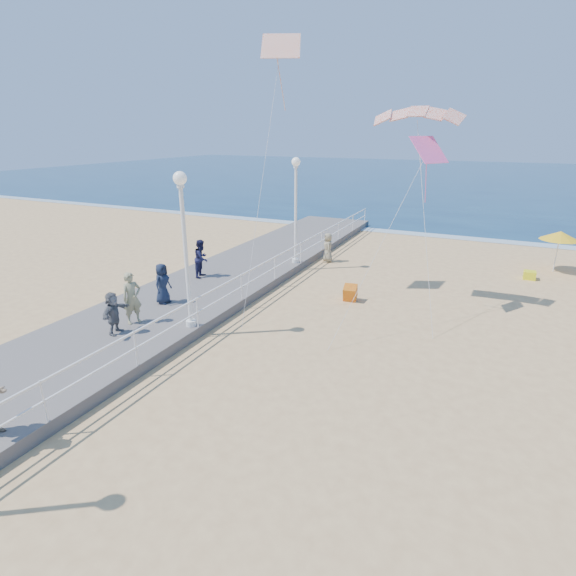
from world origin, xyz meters
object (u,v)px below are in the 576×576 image
at_px(lamp_post_mid, 184,235).
at_px(beach_walker_c, 328,248).
at_px(spectator_7, 202,258).
at_px(beach_umbrella, 560,236).
at_px(spectator_5, 113,313).
at_px(spectator_4, 162,283).
at_px(box_kite, 350,294).
at_px(lamp_post_far, 296,200).
at_px(spectator_6, 132,298).
at_px(beach_chair_left, 529,275).

xyz_separation_m(lamp_post_mid, beach_walker_c, (1.01, 11.15, -2.85)).
relative_size(spectator_7, beach_umbrella, 0.83).
bearing_deg(beach_umbrella, spectator_5, -131.79).
distance_m(beach_walker_c, beach_umbrella, 11.79).
height_order(spectator_4, box_kite, spectator_4).
height_order(lamp_post_far, spectator_5, lamp_post_far).
xyz_separation_m(spectator_6, box_kite, (6.03, 6.42, -1.04)).
bearing_deg(beach_umbrella, spectator_7, -148.33).
relative_size(spectator_4, beach_walker_c, 1.00).
xyz_separation_m(lamp_post_mid, beach_umbrella, (12.31, 14.34, -1.75)).
distance_m(lamp_post_mid, box_kite, 7.81).
xyz_separation_m(beach_umbrella, beach_chair_left, (-1.18, -1.90, -1.71)).
height_order(lamp_post_far, beach_walker_c, lamp_post_far).
relative_size(spectator_6, beach_walker_c, 1.16).
distance_m(spectator_6, box_kite, 8.87).
bearing_deg(spectator_4, lamp_post_mid, -120.64).
distance_m(lamp_post_mid, spectator_6, 3.13).
bearing_deg(spectator_5, spectator_7, -2.01).
distance_m(spectator_7, box_kite, 7.14).
xyz_separation_m(lamp_post_far, box_kite, (4.03, -3.22, -3.36)).
bearing_deg(box_kite, spectator_5, -137.03).
height_order(spectator_4, spectator_7, spectator_7).
relative_size(lamp_post_far, spectator_4, 3.26).
xyz_separation_m(spectator_7, box_kite, (7.01, 0.87, -0.99)).
bearing_deg(beach_umbrella, box_kite, -134.03).
distance_m(spectator_7, beach_walker_c, 7.42).
height_order(spectator_4, beach_umbrella, beach_umbrella).
xyz_separation_m(spectator_5, beach_umbrella, (14.25, 15.95, 0.77)).
relative_size(beach_walker_c, box_kite, 2.70).
xyz_separation_m(spectator_4, beach_chair_left, (13.49, 11.06, -1.01)).
height_order(lamp_post_mid, spectator_4, lamp_post_mid).
relative_size(lamp_post_far, spectator_7, 2.99).
relative_size(lamp_post_mid, beach_umbrella, 2.49).
bearing_deg(beach_walker_c, lamp_post_far, -53.78).
relative_size(lamp_post_far, beach_chair_left, 9.67).
bearing_deg(box_kite, lamp_post_mid, -132.93).
xyz_separation_m(lamp_post_far, spectator_4, (-2.35, -7.62, -2.45)).
bearing_deg(beach_walker_c, box_kite, 0.82).
height_order(lamp_post_far, beach_chair_left, lamp_post_far).
bearing_deg(beach_chair_left, spectator_6, -135.12).
bearing_deg(spectator_4, beach_chair_left, -50.86).
distance_m(lamp_post_mid, spectator_4, 3.66).
bearing_deg(spectator_4, spectator_6, -170.36).
bearing_deg(spectator_7, box_kite, -94.40).
bearing_deg(lamp_post_far, beach_walker_c, 64.76).
height_order(lamp_post_mid, beach_umbrella, lamp_post_mid).
height_order(spectator_4, beach_walker_c, spectator_4).
distance_m(spectator_6, beach_walker_c, 12.18).
relative_size(lamp_post_mid, beach_walker_c, 3.28).
distance_m(spectator_4, spectator_5, 3.01).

